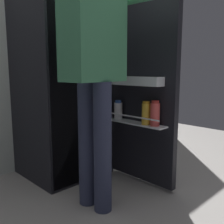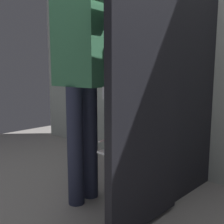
# 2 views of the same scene
# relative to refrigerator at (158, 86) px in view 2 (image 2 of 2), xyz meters

# --- Properties ---
(ground_plane) EXTENTS (5.54, 5.54, 0.00)m
(ground_plane) POSITION_rel_refrigerator_xyz_m (-0.03, -0.52, -0.86)
(ground_plane) COLOR gray
(kitchen_wall) EXTENTS (4.40, 0.10, 2.64)m
(kitchen_wall) POSITION_rel_refrigerator_xyz_m (-0.03, 0.43, 0.47)
(kitchen_wall) COLOR beige
(kitchen_wall) RESTS_ON ground_plane
(refrigerator) EXTENTS (0.72, 1.29, 1.72)m
(refrigerator) POSITION_rel_refrigerator_xyz_m (0.00, 0.00, 0.00)
(refrigerator) COLOR black
(refrigerator) RESTS_ON ground_plane
(person) EXTENTS (0.59, 0.72, 1.75)m
(person) POSITION_rel_refrigerator_xyz_m (-0.21, -0.63, 0.20)
(person) COLOR #2D334C
(person) RESTS_ON ground_plane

